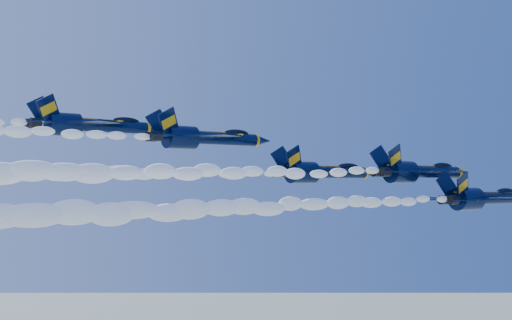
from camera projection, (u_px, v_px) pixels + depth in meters
jet_lead at (484, 198)px, 88.70m from camera, size 17.87×14.66×6.64m
smoke_trail_jet_lead at (229, 208)px, 64.87m from camera, size 62.83×2.42×2.18m
jet_second at (419, 171)px, 87.15m from camera, size 17.30×14.19×6.43m
smoke_trail_jet_second at (136, 172)px, 63.47m from camera, size 62.83×2.34×2.11m
jet_third at (323, 172)px, 88.24m from camera, size 17.16×14.08×6.38m
smoke_trail_jet_third at (9, 172)px, 64.59m from camera, size 62.83×2.32×2.09m
jet_fourth at (206, 137)px, 86.69m from camera, size 17.98×14.75×6.68m
jet_fifth at (91, 125)px, 87.34m from camera, size 18.13×14.87×6.74m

